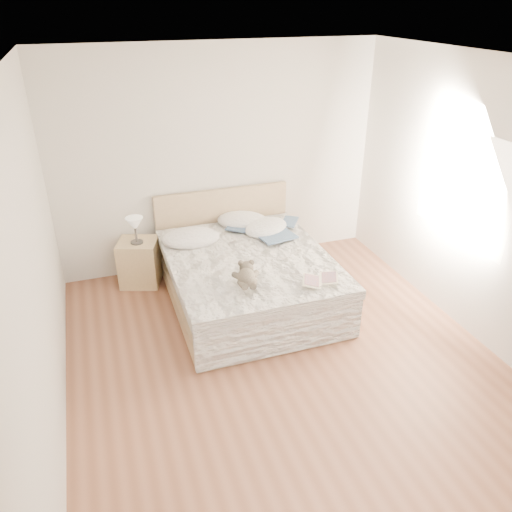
{
  "coord_description": "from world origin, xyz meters",
  "views": [
    {
      "loc": [
        -1.48,
        -3.48,
        3.13
      ],
      "look_at": [
        0.06,
        1.05,
        0.62
      ],
      "focal_mm": 35.0,
      "sensor_mm": 36.0,
      "label": 1
    }
  ],
  "objects_px": {
    "childrens_book": "(320,280)",
    "photo_book": "(201,234)",
    "bed": "(247,276)",
    "nightstand": "(139,262)",
    "table_lamp": "(135,225)",
    "teddy_bear": "(247,283)"
  },
  "relations": [
    {
      "from": "photo_book",
      "to": "table_lamp",
      "type": "bearing_deg",
      "value": 151.34
    },
    {
      "from": "table_lamp",
      "to": "teddy_bear",
      "type": "bearing_deg",
      "value": -58.09
    },
    {
      "from": "childrens_book",
      "to": "bed",
      "type": "bearing_deg",
      "value": 145.31
    },
    {
      "from": "bed",
      "to": "table_lamp",
      "type": "bearing_deg",
      "value": 146.73
    },
    {
      "from": "nightstand",
      "to": "table_lamp",
      "type": "distance_m",
      "value": 0.51
    },
    {
      "from": "table_lamp",
      "to": "photo_book",
      "type": "height_order",
      "value": "table_lamp"
    },
    {
      "from": "table_lamp",
      "to": "childrens_book",
      "type": "bearing_deg",
      "value": -44.57
    },
    {
      "from": "childrens_book",
      "to": "photo_book",
      "type": "bearing_deg",
      "value": 146.47
    },
    {
      "from": "bed",
      "to": "table_lamp",
      "type": "height_order",
      "value": "bed"
    },
    {
      "from": "bed",
      "to": "nightstand",
      "type": "distance_m",
      "value": 1.35
    },
    {
      "from": "table_lamp",
      "to": "childrens_book",
      "type": "distance_m",
      "value": 2.26
    },
    {
      "from": "teddy_bear",
      "to": "table_lamp",
      "type": "bearing_deg",
      "value": 132.23
    },
    {
      "from": "photo_book",
      "to": "childrens_book",
      "type": "height_order",
      "value": "same"
    },
    {
      "from": "bed",
      "to": "childrens_book",
      "type": "xyz_separation_m",
      "value": [
        0.49,
        -0.85,
        0.32
      ]
    },
    {
      "from": "bed",
      "to": "table_lamp",
      "type": "xyz_separation_m",
      "value": [
        -1.11,
        0.73,
        0.48
      ]
    },
    {
      "from": "nightstand",
      "to": "childrens_book",
      "type": "relative_size",
      "value": 1.48
    },
    {
      "from": "bed",
      "to": "childrens_book",
      "type": "height_order",
      "value": "bed"
    },
    {
      "from": "childrens_book",
      "to": "teddy_bear",
      "type": "relative_size",
      "value": 1.13
    },
    {
      "from": "table_lamp",
      "to": "nightstand",
      "type": "bearing_deg",
      "value": 84.79
    },
    {
      "from": "childrens_book",
      "to": "teddy_bear",
      "type": "bearing_deg",
      "value": -166.86
    },
    {
      "from": "bed",
      "to": "nightstand",
      "type": "bearing_deg",
      "value": 145.36
    },
    {
      "from": "childrens_book",
      "to": "teddy_bear",
      "type": "height_order",
      "value": "teddy_bear"
    }
  ]
}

